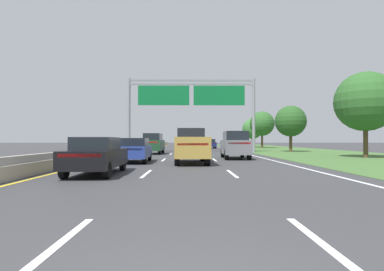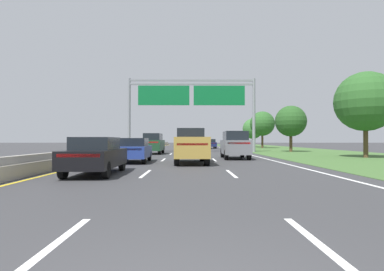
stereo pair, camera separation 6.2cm
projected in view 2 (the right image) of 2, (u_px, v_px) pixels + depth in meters
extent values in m
plane|color=#333335|center=(189.00, 152.00, 37.59)|extent=(220.00, 220.00, 0.00)
cube|color=white|center=(49.00, 248.00, 4.08)|extent=(0.14, 3.00, 0.01)
cube|color=white|center=(146.00, 174.00, 13.08)|extent=(0.14, 3.00, 0.01)
cube|color=white|center=(163.00, 160.00, 22.08)|extent=(0.14, 3.00, 0.01)
cube|color=white|center=(171.00, 154.00, 31.07)|extent=(0.14, 3.00, 0.01)
cube|color=white|center=(175.00, 151.00, 40.07)|extent=(0.14, 3.00, 0.01)
cube|color=white|center=(178.00, 149.00, 49.07)|extent=(0.14, 3.00, 0.01)
cube|color=white|center=(179.00, 147.00, 58.07)|extent=(0.14, 3.00, 0.01)
cube|color=white|center=(181.00, 146.00, 67.07)|extent=(0.14, 3.00, 0.01)
cube|color=white|center=(182.00, 146.00, 76.07)|extent=(0.14, 3.00, 0.01)
cube|color=white|center=(183.00, 145.00, 85.07)|extent=(0.14, 3.00, 0.01)
cube|color=white|center=(323.00, 247.00, 4.11)|extent=(0.14, 3.00, 0.01)
cube|color=white|center=(231.00, 173.00, 13.11)|extent=(0.14, 3.00, 0.01)
cube|color=white|center=(214.00, 160.00, 22.11)|extent=(0.14, 3.00, 0.01)
cube|color=white|center=(207.00, 154.00, 31.11)|extent=(0.14, 3.00, 0.01)
cube|color=white|center=(203.00, 151.00, 40.11)|extent=(0.14, 3.00, 0.01)
cube|color=white|center=(200.00, 149.00, 49.11)|extent=(0.14, 3.00, 0.01)
cube|color=white|center=(199.00, 147.00, 58.10)|extent=(0.14, 3.00, 0.01)
cube|color=white|center=(197.00, 146.00, 67.10)|extent=(0.14, 3.00, 0.01)
cube|color=white|center=(196.00, 146.00, 76.10)|extent=(0.14, 3.00, 0.01)
cube|color=white|center=(196.00, 145.00, 85.10)|extent=(0.14, 3.00, 0.01)
cube|color=white|center=(237.00, 151.00, 37.64)|extent=(0.16, 106.00, 0.01)
cube|color=gold|center=(141.00, 152.00, 37.54)|extent=(0.16, 106.00, 0.01)
cube|color=#3D602D|center=(301.00, 151.00, 37.72)|extent=(14.00, 110.00, 0.02)
cube|color=#A8A399|center=(136.00, 149.00, 37.53)|extent=(0.60, 110.00, 0.55)
cube|color=#A8A399|center=(136.00, 146.00, 37.54)|extent=(0.25, 110.00, 0.30)
cylinder|color=gray|center=(129.00, 115.00, 35.64)|extent=(0.36, 0.36, 8.70)
cylinder|color=gray|center=(254.00, 115.00, 35.77)|extent=(0.36, 0.36, 8.70)
cube|color=gray|center=(192.00, 80.00, 35.76)|extent=(14.70, 0.24, 0.20)
cube|color=gray|center=(192.00, 84.00, 35.76)|extent=(14.70, 0.24, 0.20)
cube|color=#0C602D|center=(164.00, 95.00, 35.53)|extent=(6.00, 0.12, 2.30)
cube|color=#0C602D|center=(219.00, 95.00, 35.59)|extent=(6.00, 0.12, 2.30)
cube|color=#A38438|center=(191.00, 148.00, 19.00)|extent=(2.15, 5.45, 1.00)
cube|color=black|center=(190.00, 134.00, 19.86)|extent=(1.77, 1.95, 0.78)
cube|color=#B21414|center=(192.00, 144.00, 16.34)|extent=(1.68, 0.13, 0.12)
cube|color=#A38438|center=(192.00, 139.00, 17.28)|extent=(2.05, 2.00, 0.20)
cylinder|color=black|center=(177.00, 155.00, 20.79)|extent=(0.32, 0.85, 0.84)
cylinder|color=black|center=(202.00, 155.00, 20.85)|extent=(0.32, 0.85, 0.84)
cylinder|color=black|center=(177.00, 158.00, 17.12)|extent=(0.32, 0.85, 0.84)
cylinder|color=black|center=(207.00, 158.00, 17.19)|extent=(0.32, 0.85, 0.84)
cube|color=#193D23|center=(153.00, 145.00, 31.37)|extent=(1.99, 4.74, 1.05)
cube|color=black|center=(153.00, 137.00, 31.23)|extent=(1.69, 3.03, 0.68)
cube|color=#B21414|center=(150.00, 142.00, 29.06)|extent=(1.60, 0.11, 0.12)
cylinder|color=black|center=(148.00, 150.00, 32.97)|extent=(0.27, 0.76, 0.76)
cylinder|color=black|center=(163.00, 150.00, 32.95)|extent=(0.27, 0.76, 0.76)
cylinder|color=black|center=(143.00, 151.00, 29.77)|extent=(0.27, 0.76, 0.76)
cylinder|color=black|center=(159.00, 151.00, 29.75)|extent=(0.27, 0.76, 0.76)
cube|color=#161E47|center=(210.00, 144.00, 51.30)|extent=(1.90, 4.43, 0.72)
cube|color=black|center=(210.00, 141.00, 51.26)|extent=(1.61, 2.33, 0.52)
cube|color=#B21414|center=(211.00, 143.00, 49.15)|extent=(1.53, 0.11, 0.12)
cylinder|color=black|center=(205.00, 146.00, 52.77)|extent=(0.23, 0.66, 0.66)
cylinder|color=black|center=(214.00, 146.00, 52.81)|extent=(0.23, 0.66, 0.66)
cylinder|color=black|center=(206.00, 147.00, 49.78)|extent=(0.23, 0.66, 0.66)
cylinder|color=black|center=(216.00, 147.00, 49.82)|extent=(0.23, 0.66, 0.66)
cube|color=slate|center=(235.00, 147.00, 23.54)|extent=(2.01, 4.74, 1.05)
cube|color=black|center=(235.00, 136.00, 23.40)|extent=(1.70, 3.04, 0.68)
cube|color=#B21414|center=(239.00, 143.00, 21.24)|extent=(1.60, 0.12, 0.12)
cylinder|color=black|center=(222.00, 153.00, 25.14)|extent=(0.28, 0.77, 0.76)
cylinder|color=black|center=(242.00, 153.00, 25.12)|extent=(0.28, 0.77, 0.76)
cylinder|color=black|center=(226.00, 155.00, 21.95)|extent=(0.28, 0.77, 0.76)
cylinder|color=black|center=(249.00, 155.00, 21.92)|extent=(0.28, 0.77, 0.76)
cube|color=black|center=(96.00, 158.00, 12.88)|extent=(1.91, 4.44, 0.72)
cube|color=black|center=(96.00, 143.00, 12.84)|extent=(1.61, 2.33, 0.52)
cube|color=#B21414|center=(79.00, 156.00, 10.72)|extent=(1.53, 0.11, 0.12)
cylinder|color=black|center=(88.00, 164.00, 14.34)|extent=(0.23, 0.66, 0.66)
cylinder|color=black|center=(122.00, 164.00, 14.39)|extent=(0.23, 0.66, 0.66)
cylinder|color=black|center=(63.00, 170.00, 11.35)|extent=(0.23, 0.66, 0.66)
cylinder|color=black|center=(106.00, 170.00, 11.40)|extent=(0.23, 0.66, 0.66)
cube|color=navy|center=(135.00, 152.00, 19.69)|extent=(1.92, 4.44, 0.72)
cube|color=black|center=(134.00, 142.00, 19.64)|extent=(1.62, 2.34, 0.52)
cube|color=#B21414|center=(129.00, 149.00, 17.53)|extent=(1.53, 0.12, 0.12)
cylinder|color=black|center=(126.00, 156.00, 21.15)|extent=(0.24, 0.66, 0.66)
cylinder|color=black|center=(149.00, 156.00, 21.20)|extent=(0.24, 0.66, 0.66)
cylinder|color=black|center=(117.00, 159.00, 18.16)|extent=(0.24, 0.66, 0.66)
cylinder|color=black|center=(144.00, 159.00, 18.21)|extent=(0.24, 0.66, 0.66)
cylinder|color=#4C3823|center=(366.00, 141.00, 24.52)|extent=(0.36, 0.36, 2.64)
sphere|color=#285623|center=(365.00, 101.00, 24.56)|extent=(4.81, 4.81, 4.81)
cylinder|color=#4C3823|center=(291.00, 143.00, 36.69)|extent=(0.36, 0.36, 2.22)
sphere|color=#234C1E|center=(291.00, 121.00, 36.73)|extent=(3.75, 3.75, 3.75)
cylinder|color=#4C3823|center=(262.00, 141.00, 52.94)|extent=(0.36, 0.36, 2.56)
sphere|color=#285623|center=(262.00, 124.00, 52.98)|extent=(4.28, 4.28, 4.28)
cylinder|color=#4C3823|center=(253.00, 142.00, 63.18)|extent=(0.36, 0.36, 2.07)
sphere|color=#33662D|center=(253.00, 129.00, 63.22)|extent=(4.21, 4.21, 4.21)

